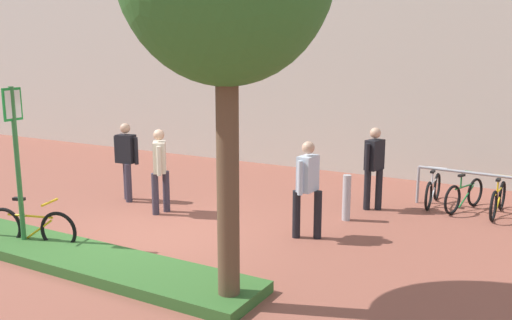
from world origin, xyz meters
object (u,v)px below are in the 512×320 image
(bollard_steel, at_px, (347,198))
(person_casual_tan, at_px, (160,166))
(bike_rack_cluster, at_px, (481,196))
(person_shirt_white, at_px, (308,183))
(bike_at_sign, at_px, (31,228))
(person_suited_dark, at_px, (374,163))
(parking_sign_post, at_px, (16,145))
(person_suited_navy, at_px, (126,157))

(bollard_steel, distance_m, person_casual_tan, 3.75)
(bike_rack_cluster, xyz_separation_m, person_shirt_white, (-2.45, -3.18, 0.64))
(bike_at_sign, xyz_separation_m, bike_rack_cluster, (6.24, 5.88, -0.00))
(bike_rack_cluster, height_order, bollard_steel, bollard_steel)
(bike_rack_cluster, height_order, person_casual_tan, person_casual_tan)
(person_suited_dark, bearing_deg, person_casual_tan, -147.22)
(bollard_steel, bearing_deg, bike_rack_cluster, 39.96)
(bike_rack_cluster, distance_m, person_suited_dark, 2.26)
(bollard_steel, height_order, person_casual_tan, person_casual_tan)
(person_shirt_white, relative_size, person_casual_tan, 1.00)
(parking_sign_post, distance_m, person_casual_tan, 2.91)
(parking_sign_post, distance_m, person_shirt_white, 4.83)
(person_suited_navy, bearing_deg, bollard_steel, 11.84)
(bollard_steel, distance_m, person_shirt_white, 1.45)
(person_casual_tan, bearing_deg, person_suited_dark, 32.78)
(person_suited_navy, xyz_separation_m, person_shirt_white, (4.47, -0.34, 0.00))
(person_suited_navy, height_order, person_casual_tan, same)
(parking_sign_post, bearing_deg, bike_rack_cluster, 43.34)
(bike_at_sign, xyz_separation_m, person_casual_tan, (0.58, 2.64, 0.63))
(bike_at_sign, bearing_deg, person_shirt_white, 35.58)
(person_suited_dark, bearing_deg, bike_rack_cluster, 23.81)
(bollard_steel, relative_size, person_shirt_white, 0.52)
(bike_rack_cluster, distance_m, person_shirt_white, 4.06)
(bike_rack_cluster, xyz_separation_m, person_suited_dark, (-1.99, -0.88, 0.64))
(bollard_steel, xyz_separation_m, person_shirt_white, (-0.24, -1.32, 0.53))
(person_suited_navy, relative_size, person_shirt_white, 1.00)
(parking_sign_post, relative_size, person_suited_navy, 1.56)
(bike_at_sign, relative_size, bollard_steel, 1.81)
(bike_rack_cluster, height_order, person_suited_navy, person_suited_navy)
(person_suited_dark, bearing_deg, person_shirt_white, -101.44)
(bike_at_sign, distance_m, person_suited_navy, 3.18)
(person_suited_dark, bearing_deg, bollard_steel, -102.85)
(bollard_steel, height_order, person_suited_navy, person_suited_navy)
(bollard_steel, distance_m, person_suited_navy, 4.84)
(bike_at_sign, bearing_deg, person_suited_navy, 102.66)
(bike_at_sign, distance_m, person_suited_dark, 6.59)
(bike_rack_cluster, bearing_deg, person_casual_tan, -150.20)
(bollard_steel, height_order, person_suited_dark, person_suited_dark)
(person_suited_navy, distance_m, person_casual_tan, 1.32)
(person_suited_navy, relative_size, person_suited_dark, 1.00)
(person_suited_navy, bearing_deg, parking_sign_post, -79.24)
(bike_rack_cluster, bearing_deg, person_suited_navy, -157.69)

